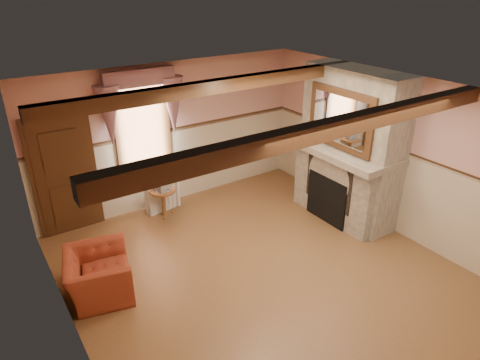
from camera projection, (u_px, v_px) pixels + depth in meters
floor at (262, 272)px, 6.71m from camera, size 5.50×6.00×0.01m
ceiling at (267, 96)px, 5.51m from camera, size 5.50×6.00×0.01m
wall_back at (172, 134)px, 8.36m from camera, size 5.50×0.02×2.80m
wall_front at (463, 318)px, 3.86m from camera, size 5.50×0.02×2.80m
wall_left at (65, 256)px, 4.72m from camera, size 0.02×6.00×2.80m
wall_right at (390, 153)px, 7.50m from camera, size 0.02×6.00×2.80m
wainscot at (263, 231)px, 6.39m from camera, size 5.50×6.00×1.50m
chair_rail at (264, 186)px, 6.07m from camera, size 5.50×6.00×0.08m
firebox at (329, 198)px, 7.98m from camera, size 0.20×0.95×0.90m
armchair at (98, 275)px, 6.12m from camera, size 1.10×1.19×0.66m
side_table at (164, 202)px, 8.20m from camera, size 0.59×0.59×0.55m
book_stack at (161, 185)px, 8.05m from camera, size 0.33×0.37×0.20m
radiator at (163, 196)px, 8.39m from camera, size 0.72×0.29×0.60m
bowl at (338, 142)px, 7.77m from camera, size 0.38×0.38×0.09m
mantel_clock at (314, 130)px, 8.24m from camera, size 0.14×0.24×0.20m
oil_lamp at (325, 132)px, 7.99m from camera, size 0.11×0.11×0.28m
candle_red at (371, 153)px, 7.20m from camera, size 0.06×0.06×0.16m
jar_yellow at (356, 149)px, 7.45m from camera, size 0.06×0.06×0.12m
fireplace at (351, 146)px, 7.78m from camera, size 0.85×2.00×2.80m
mantel at (344, 150)px, 7.71m from camera, size 1.05×2.05×0.12m
overmantel_mirror at (340, 119)px, 7.35m from camera, size 0.06×1.44×1.04m
door at (65, 177)px, 7.41m from camera, size 1.10×0.10×2.10m
window at (143, 128)px, 7.93m from camera, size 1.06×0.08×2.02m
window_drapes at (141, 97)px, 7.60m from camera, size 1.30×0.14×1.40m
ceiling_beam_front at (333, 128)px, 4.65m from camera, size 5.50×0.18×0.20m
ceiling_beam_back at (219, 86)px, 6.45m from camera, size 5.50×0.18×0.20m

